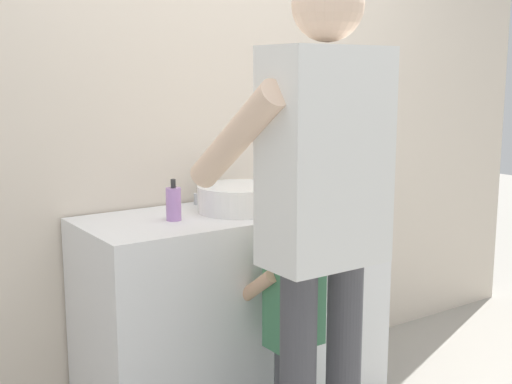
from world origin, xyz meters
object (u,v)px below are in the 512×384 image
object	(u,v)px
child_toddler	(293,312)
adult_parent	(321,190)
soap_bottle	(174,204)
toothbrush_cup	(313,190)

from	to	relation	value
child_toddler	adult_parent	bearing A→B (deg)	-106.86
soap_bottle	child_toddler	xyz separation A→B (m)	(0.31, -0.38, -0.40)
toothbrush_cup	soap_bottle	xyz separation A→B (m)	(-0.71, -0.00, 0.02)
toothbrush_cup	soap_bottle	world-z (taller)	toothbrush_cup
toothbrush_cup	child_toddler	world-z (taller)	toothbrush_cup
toothbrush_cup	child_toddler	xyz separation A→B (m)	(-0.40, -0.38, -0.38)
toothbrush_cup	adult_parent	distance (m)	0.80
soap_bottle	adult_parent	xyz separation A→B (m)	(0.23, -0.62, 0.12)
adult_parent	toothbrush_cup	bearing A→B (deg)	52.70
toothbrush_cup	child_toddler	bearing A→B (deg)	-136.48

